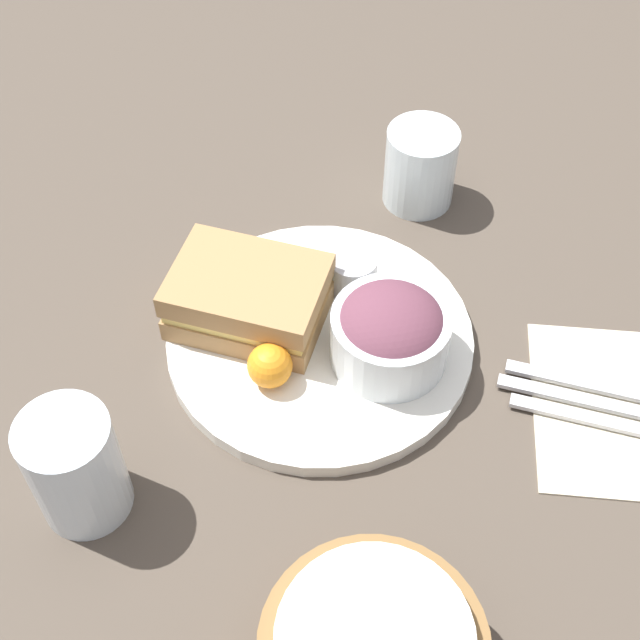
# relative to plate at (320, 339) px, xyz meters

# --- Properties ---
(ground_plane) EXTENTS (4.00, 4.00, 0.00)m
(ground_plane) POSITION_rel_plate_xyz_m (0.00, 0.00, -0.01)
(ground_plane) COLOR #4C4238
(plate) EXTENTS (0.28, 0.28, 0.02)m
(plate) POSITION_rel_plate_xyz_m (0.00, 0.00, 0.00)
(plate) COLOR white
(plate) RESTS_ON ground_plane
(sandwich) EXTENTS (0.15, 0.12, 0.06)m
(sandwich) POSITION_rel_plate_xyz_m (0.07, -0.01, 0.04)
(sandwich) COLOR #A37A4C
(sandwich) RESTS_ON plate
(salad_bowl) EXTENTS (0.11, 0.11, 0.07)m
(salad_bowl) POSITION_rel_plate_xyz_m (-0.06, 0.02, 0.04)
(salad_bowl) COLOR white
(salad_bowl) RESTS_ON plate
(dressing_cup) EXTENTS (0.05, 0.05, 0.04)m
(dressing_cup) POSITION_rel_plate_xyz_m (-0.03, -0.06, 0.03)
(dressing_cup) COLOR #B7B7BC
(dressing_cup) RESTS_ON plate
(orange_wedge) EXTENTS (0.04, 0.04, 0.04)m
(orange_wedge) POSITION_rel_plate_xyz_m (0.04, 0.05, 0.03)
(orange_wedge) COLOR orange
(orange_wedge) RESTS_ON plate
(drink_glass) EXTENTS (0.07, 0.07, 0.11)m
(drink_glass) POSITION_rel_plate_xyz_m (0.17, 0.18, 0.05)
(drink_glass) COLOR silver
(drink_glass) RESTS_ON ground_plane
(napkin) EXTENTS (0.13, 0.18, 0.00)m
(napkin) POSITION_rel_plate_xyz_m (-0.26, 0.05, -0.01)
(napkin) COLOR beige
(napkin) RESTS_ON ground_plane
(fork) EXTENTS (0.18, 0.05, 0.01)m
(fork) POSITION_rel_plate_xyz_m (-0.26, 0.03, -0.00)
(fork) COLOR silver
(fork) RESTS_ON napkin
(knife) EXTENTS (0.19, 0.05, 0.01)m
(knife) POSITION_rel_plate_xyz_m (-0.26, 0.05, -0.00)
(knife) COLOR silver
(knife) RESTS_ON napkin
(spoon) EXTENTS (0.16, 0.04, 0.01)m
(spoon) POSITION_rel_plate_xyz_m (-0.25, 0.07, -0.00)
(spoon) COLOR silver
(spoon) RESTS_ON napkin
(water_glass) EXTENTS (0.07, 0.07, 0.09)m
(water_glass) POSITION_rel_plate_xyz_m (-0.08, -0.21, 0.04)
(water_glass) COLOR silver
(water_glass) RESTS_ON ground_plane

